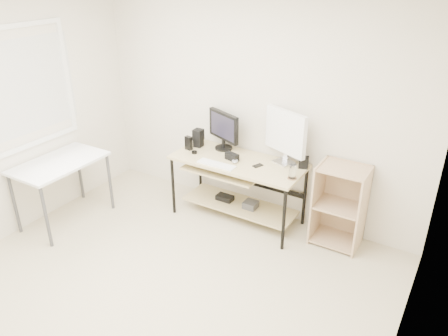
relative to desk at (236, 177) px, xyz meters
The scene contains 16 objects.
room 1.80m from the desk, 93.95° to the right, with size 4.01×4.01×2.62m.
desk is the anchor object (origin of this frame).
side_table 1.97m from the desk, 147.35° to the right, with size 0.60×1.00×0.75m.
shelf_unit 1.19m from the desk, ahead, with size 0.50×0.40×0.90m.
black_monitor 0.58m from the desk, 145.54° to the left, with size 0.47×0.23×0.45m.
white_imac 0.77m from the desk, 22.78° to the left, with size 0.54×0.26×0.60m.
keyboard 0.34m from the desk, 116.60° to the right, with size 0.44×0.12×0.02m, color white.
mouse 0.24m from the desk, 69.20° to the right, with size 0.07×0.11×0.04m, color #ABABAF.
center_speaker 0.26m from the desk, 141.05° to the right, with size 0.16×0.07×0.08m, color black.
speaker_left 0.67m from the desk, 169.96° to the left, with size 0.11×0.11×0.21m.
speaker_right 0.79m from the desk, 16.09° to the left, with size 0.10×0.10×0.12m, color black.
audio_controller 0.69m from the desk, behind, with size 0.08×0.05×0.16m, color black.
volume_puck 0.56m from the desk, 169.28° to the right, with size 0.06×0.06×0.03m, color black.
smartphone 0.36m from the desk, ahead, with size 0.06×0.11×0.01m, color black.
coaster 0.76m from the desk, ahead, with size 0.10×0.10×0.01m, color #8F6440.
drinking_glass 0.78m from the desk, ahead, with size 0.08×0.08×0.15m, color white.
Camera 1 is at (2.15, -2.20, 2.78)m, focal length 35.00 mm.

